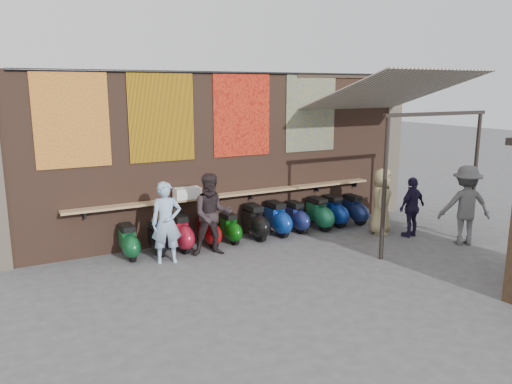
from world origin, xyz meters
TOP-DOWN VIEW (x-y plane):
  - ground at (0.00, 0.00)m, footprint 70.00×70.00m
  - brick_wall at (0.00, 2.70)m, footprint 10.00×0.40m
  - pier_right at (5.20, 2.70)m, footprint 0.50×0.50m
  - eating_counter at (0.00, 2.33)m, footprint 8.00×0.32m
  - shelf_box at (-1.22, 2.30)m, footprint 0.59×0.31m
  - tapestry_redgold at (-3.60, 2.48)m, footprint 1.50×0.02m
  - tapestry_sun at (-1.70, 2.48)m, footprint 1.50×0.02m
  - tapestry_orange at (0.30, 2.48)m, footprint 1.50×0.02m
  - tapestry_multi at (2.30, 2.48)m, footprint 1.50×0.02m
  - hang_rail at (0.00, 2.47)m, footprint 9.50×0.06m
  - scooter_stool_0 at (-2.69, 2.02)m, footprint 0.35×0.77m
  - scooter_stool_1 at (-2.06, 1.99)m, footprint 0.32×0.71m
  - scooter_stool_2 at (-1.50, 2.01)m, footprint 0.39×0.86m
  - scooter_stool_3 at (-0.81, 2.02)m, footprint 0.35×0.78m
  - scooter_stool_4 at (-0.27, 2.02)m, footprint 0.33×0.73m
  - scooter_stool_5 at (0.39, 1.99)m, footprint 0.40×0.88m
  - scooter_stool_6 at (1.02, 2.01)m, footprint 0.40×0.88m
  - scooter_stool_7 at (1.62, 2.05)m, footprint 0.36×0.80m
  - scooter_stool_8 at (2.26, 1.96)m, footprint 0.39×0.87m
  - scooter_stool_9 at (2.81, 2.04)m, footprint 0.38×0.84m
  - scooter_stool_10 at (3.44, 1.97)m, footprint 0.37×0.81m
  - diner_left at (-2.03, 1.40)m, footprint 0.71×0.55m
  - diner_right at (-0.98, 1.40)m, footprint 1.03×0.89m
  - shopper_navy at (3.91, 0.34)m, footprint 0.92×0.49m
  - shopper_grey at (4.56, -0.68)m, footprint 1.40×1.21m
  - shopper_tan at (3.42, 0.91)m, footprint 0.96×0.94m
  - awning_canvas at (3.50, 0.90)m, footprint 3.20×3.28m
  - awning_ledger at (3.50, 2.49)m, footprint 3.30×0.08m
  - awning_header at (3.50, -0.60)m, footprint 3.00×0.08m
  - awning_post_left at (2.10, -0.60)m, footprint 0.09×0.09m
  - awning_post_right at (4.90, -0.60)m, footprint 0.09×0.09m

SIDE VIEW (x-z plane):
  - ground at x=0.00m, z-range 0.00..0.00m
  - scooter_stool_1 at x=-2.06m, z-range 0.00..0.68m
  - scooter_stool_4 at x=-0.27m, z-range 0.00..0.70m
  - scooter_stool_0 at x=-2.69m, z-range 0.00..0.74m
  - scooter_stool_3 at x=-0.81m, z-range 0.00..0.74m
  - scooter_stool_7 at x=1.62m, z-range 0.00..0.76m
  - scooter_stool_10 at x=3.44m, z-range 0.00..0.77m
  - scooter_stool_9 at x=2.81m, z-range 0.00..0.80m
  - scooter_stool_2 at x=-1.50m, z-range 0.00..0.82m
  - scooter_stool_8 at x=2.26m, z-range 0.00..0.82m
  - scooter_stool_5 at x=0.39m, z-range 0.00..0.83m
  - scooter_stool_6 at x=1.02m, z-range 0.00..0.84m
  - shopper_navy at x=3.91m, z-range 0.00..1.50m
  - shopper_tan at x=3.42m, z-range 0.00..1.67m
  - diner_left at x=-2.03m, z-range 0.00..1.73m
  - diner_right at x=-0.98m, z-range 0.00..1.82m
  - shopper_grey at x=4.56m, z-range 0.00..1.88m
  - eating_counter at x=0.00m, z-range 1.08..1.12m
  - shelf_box at x=-1.22m, z-range 1.12..1.38m
  - awning_post_left at x=2.10m, z-range 0.00..3.10m
  - awning_post_right at x=4.90m, z-range 0.00..3.10m
  - brick_wall at x=0.00m, z-range 0.00..4.00m
  - pier_right at x=5.20m, z-range 0.00..4.00m
  - tapestry_redgold at x=-3.60m, z-range 2.00..4.00m
  - tapestry_sun at x=-1.70m, z-range 2.00..4.00m
  - tapestry_orange at x=0.30m, z-range 2.00..4.00m
  - tapestry_multi at x=2.30m, z-range 2.00..4.00m
  - awning_header at x=3.50m, z-range 3.04..3.12m
  - awning_canvas at x=3.50m, z-range 3.07..4.03m
  - awning_ledger at x=3.50m, z-range 3.89..4.01m
  - hang_rail at x=0.00m, z-range 3.95..4.01m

